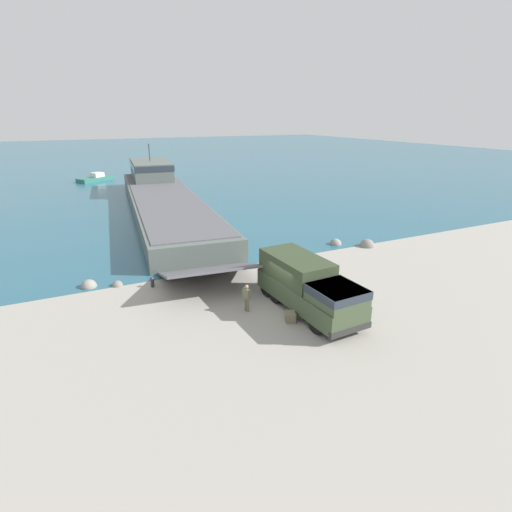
{
  "coord_description": "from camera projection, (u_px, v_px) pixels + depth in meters",
  "views": [
    {
      "loc": [
        -10.92,
        -18.43,
        10.67
      ],
      "look_at": [
        0.04,
        4.35,
        1.72
      ],
      "focal_mm": 28.0,
      "sensor_mm": 36.0,
      "label": 1
    }
  ],
  "objects": [
    {
      "name": "ground_plane",
      "position": [
        287.0,
        305.0,
        23.68
      ],
      "size": [
        240.0,
        240.0,
        0.0
      ],
      "primitive_type": "plane",
      "color": "#9E998E"
    },
    {
      "name": "landing_craft",
      "position": [
        161.0,
        193.0,
        49.01
      ],
      "size": [
        11.43,
        45.53,
        6.83
      ],
      "rotation": [
        0.0,
        0.0,
        -0.11
      ],
      "color": "#56605B",
      "rests_on": "ground_plane"
    },
    {
      "name": "mooring_bollard",
      "position": [
        152.0,
        281.0,
        26.12
      ],
      "size": [
        0.28,
        0.28,
        0.69
      ],
      "color": "#333338",
      "rests_on": "ground_plane"
    },
    {
      "name": "shoreline_rock_a",
      "position": [
        367.0,
        246.0,
        34.33
      ],
      "size": [
        1.26,
        1.26,
        1.26
      ],
      "primitive_type": "sphere",
      "color": "gray",
      "rests_on": "ground_plane"
    },
    {
      "name": "shoreline_rock_d",
      "position": [
        336.0,
        244.0,
        34.86
      ],
      "size": [
        1.02,
        1.02,
        1.02
      ],
      "primitive_type": "sphere",
      "color": "gray",
      "rests_on": "ground_plane"
    },
    {
      "name": "moored_boat_a",
      "position": [
        96.0,
        178.0,
        68.16
      ],
      "size": [
        6.31,
        5.24,
        1.39
      ],
      "rotation": [
        0.0,
        0.0,
        2.15
      ],
      "color": "#2D7060",
      "rests_on": "ground_plane"
    },
    {
      "name": "moored_boat_b",
      "position": [
        153.0,
        164.0,
        86.92
      ],
      "size": [
        5.92,
        3.75,
        1.6
      ],
      "rotation": [
        0.0,
        0.0,
        1.27
      ],
      "color": "#B7BABF",
      "rests_on": "ground_plane"
    },
    {
      "name": "military_truck",
      "position": [
        308.0,
        286.0,
        22.64
      ],
      "size": [
        2.9,
        7.61,
        2.91
      ],
      "rotation": [
        0.0,
        0.0,
        -1.52
      ],
      "color": "#3D4C33",
      "rests_on": "ground_plane"
    },
    {
      "name": "soldier_on_ramp",
      "position": [
        247.0,
        296.0,
        22.69
      ],
      "size": [
        0.35,
        0.49,
        1.64
      ],
      "rotation": [
        0.0,
        0.0,
        0.28
      ],
      "color": "#6B664C",
      "rests_on": "ground_plane"
    },
    {
      "name": "water_surface",
      "position": [
        105.0,
        157.0,
        106.27
      ],
      "size": [
        240.0,
        180.0,
        0.01
      ],
      "primitive_type": "cube",
      "color": "#285B70",
      "rests_on": "ground_plane"
    },
    {
      "name": "cargo_crate",
      "position": [
        290.0,
        317.0,
        21.78
      ],
      "size": [
        0.75,
        0.8,
        0.54
      ],
      "primitive_type": "cube",
      "rotation": [
        0.0,
        0.0,
        -0.41
      ],
      "color": "#6B664C",
      "rests_on": "ground_plane"
    },
    {
      "name": "shoreline_rock_c",
      "position": [
        118.0,
        286.0,
        26.42
      ],
      "size": [
        0.69,
        0.69,
        0.69
      ],
      "primitive_type": "sphere",
      "color": "gray",
      "rests_on": "ground_plane"
    },
    {
      "name": "shoreline_rock_b",
      "position": [
        89.0,
        287.0,
        26.22
      ],
      "size": [
        1.01,
        1.01,
        1.01
      ],
      "primitive_type": "sphere",
      "color": "gray",
      "rests_on": "ground_plane"
    }
  ]
}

